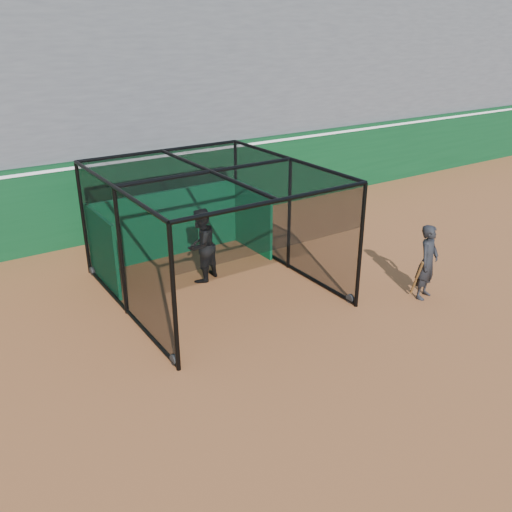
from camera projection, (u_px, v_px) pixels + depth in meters
ground at (291, 360)px, 10.64m from camera, size 120.00×120.00×0.00m
outfield_wall at (126, 194)px, 16.64m from camera, size 50.00×0.50×2.50m
grandstand at (76, 76)px, 18.27m from camera, size 50.00×7.85×8.95m
batting_cage at (212, 232)px, 12.98m from camera, size 4.68×5.40×2.98m
batter at (201, 245)px, 13.63m from camera, size 1.15×1.06×1.91m
on_deck_player at (427, 262)px, 12.77m from camera, size 0.77×0.62×1.83m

